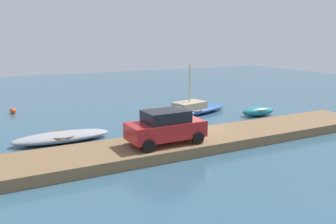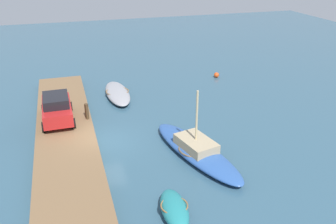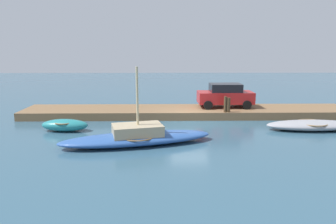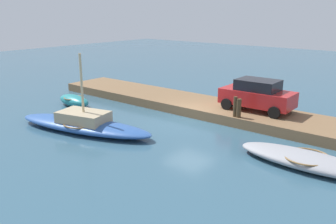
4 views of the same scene
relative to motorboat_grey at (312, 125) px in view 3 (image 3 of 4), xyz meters
name	(u,v)px [view 3 (image 3 of 4)]	position (x,y,z in m)	size (l,w,h in m)	color
ground_plane	(190,122)	(7.22, -2.18, -0.29)	(84.00, 84.00, 0.00)	#33566B
dock_platform	(187,112)	(7.22, -4.29, -0.02)	(23.56, 3.52, 0.55)	brown
motorboat_grey	(312,125)	(0.00, 0.00, 0.00)	(5.52, 1.85, 0.58)	#939399
sailboat_blue	(137,137)	(10.35, 2.78, 0.10)	(8.12, 3.80, 3.97)	#2D569E
dinghy_teal	(65,125)	(14.85, 0.02, 0.07)	(2.86, 1.39, 0.71)	teal
mooring_post_west	(228,105)	(4.53, -2.78, 0.75)	(0.25, 0.25, 0.99)	#47331E
mooring_post_mid_west	(225,104)	(4.75, -2.78, 0.79)	(0.20, 0.20, 1.08)	#47331E
parked_car	(225,95)	(4.41, -4.64, 1.15)	(4.03, 2.07, 1.75)	#B21E1E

